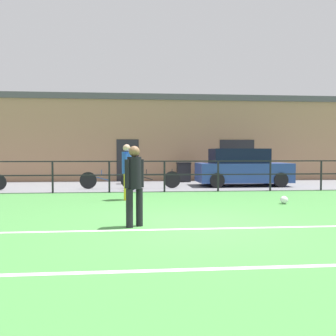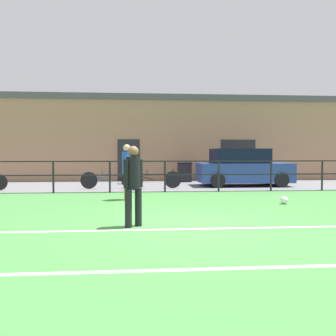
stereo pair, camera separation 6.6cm
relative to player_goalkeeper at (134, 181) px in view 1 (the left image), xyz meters
name	(u,v)px [view 1 (the left image)]	position (x,y,z in m)	size (l,w,h in m)	color
ground	(189,226)	(1.08, 0.10, -0.91)	(60.00, 44.00, 0.04)	#478C42
field_line_touchline	(192,229)	(1.08, -0.31, -0.89)	(36.00, 0.11, 0.00)	white
field_line_hash	(221,269)	(1.08, -2.64, -0.89)	(36.00, 0.11, 0.00)	white
pavement_strip	(160,185)	(1.08, 8.60, -0.88)	(48.00, 5.00, 0.02)	slate
perimeter_fence	(164,172)	(1.08, 6.10, -0.15)	(36.07, 0.07, 1.15)	black
clubhouse_facade	(155,138)	(1.08, 12.30, 1.31)	(28.00, 2.56, 4.39)	#A37A5B
player_goalkeeper	(134,181)	(0.00, 0.00, 0.00)	(0.37, 0.29, 1.57)	black
player_striker	(127,168)	(-0.24, 4.03, 0.07)	(0.30, 0.46, 1.70)	gold
soccer_ball_match	(284,200)	(4.19, 2.75, -0.78)	(0.22, 0.22, 0.22)	white
spectator_child	(135,174)	(0.01, 6.65, -0.25)	(0.29, 0.19, 1.10)	#232D4C
parked_car_red	(242,168)	(4.58, 8.08, -0.12)	(3.90, 1.87, 1.59)	#28428E
bicycle_parked_1	(153,179)	(0.72, 7.30, -0.52)	(2.20, 0.04, 0.77)	black
bicycle_parked_2	(109,180)	(-1.04, 7.30, -0.53)	(2.26, 0.04, 0.76)	black
trash_bin_0	(184,172)	(2.36, 10.32, -0.39)	(0.67, 0.57, 0.95)	black
trash_bin_1	(132,172)	(-0.14, 9.44, -0.35)	(0.58, 0.49, 1.04)	#33383D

